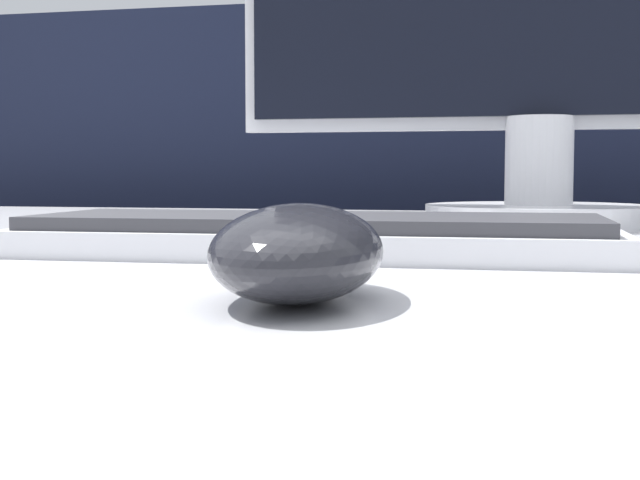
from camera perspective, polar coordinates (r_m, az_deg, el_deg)
The scene contains 3 objects.
partition_panel at distance 1.32m, azimuth 11.55°, elevation -7.08°, with size 5.00×0.03×1.02m.
computer_mouse_near at distance 0.35m, azimuth -1.39°, elevation -0.77°, with size 0.08×0.13×0.04m.
keyboard at distance 0.55m, azimuth -0.27°, elevation 0.30°, with size 0.37×0.15×0.02m.
Camera 1 is at (0.03, -0.60, 0.77)m, focal length 50.00 mm.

